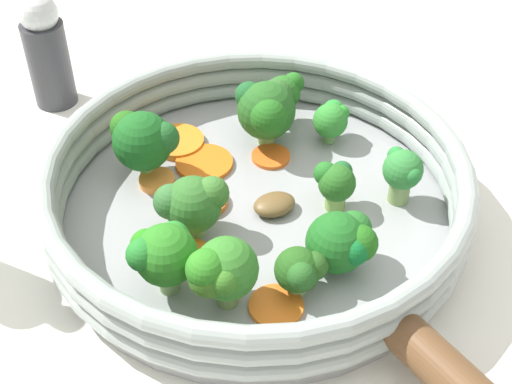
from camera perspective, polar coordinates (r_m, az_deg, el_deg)
The scene contains 25 objects.
ground_plane at distance 0.55m, azimuth 0.00°, elevation -2.24°, with size 4.00×4.00×0.00m, color white.
skillet at distance 0.54m, azimuth 0.00°, elevation -1.72°, with size 0.30×0.30×0.01m, color #939699.
skillet_rim_wall at distance 0.53m, azimuth 0.00°, elevation 0.63°, with size 0.32×0.32×0.05m.
skillet_rivet_left at distance 0.45m, azimuth 5.95°, elevation -12.75°, with size 0.01×0.01×0.01m, color #96949B.
skillet_rivet_right at distance 0.49m, azimuth 13.62°, elevation -7.84°, with size 0.01×0.01×0.01m, color #8F9997.
carrot_slice_0 at distance 0.58m, azimuth 1.20°, elevation 2.86°, with size 0.03×0.03×0.00m, color orange.
carrot_slice_1 at distance 0.54m, azimuth -4.20°, elevation -0.73°, with size 0.04×0.04×0.01m, color orange.
carrot_slice_2 at distance 0.56m, azimuth -7.93°, elevation 0.91°, with size 0.03×0.03×0.01m, color orange.
carrot_slice_3 at distance 0.50m, azimuth -5.19°, elevation -5.10°, with size 0.03×0.03×0.00m, color orange.
carrot_slice_4 at distance 0.60m, azimuth -6.32°, elevation 4.02°, with size 0.04×0.04×0.01m, color orange.
carrot_slice_5 at distance 0.47m, azimuth 1.62°, elevation -9.12°, with size 0.04×0.04×0.00m, color orange.
carrot_slice_6 at distance 0.58m, azimuth -4.16°, elevation 2.33°, with size 0.05×0.05×0.00m, color orange.
broccoli_floret_0 at distance 0.45m, azimuth -2.85°, elevation -6.37°, with size 0.04×0.05×0.05m.
broccoli_floret_1 at distance 0.55m, azimuth -9.04°, elevation 4.17°, with size 0.05×0.05×0.06m.
broccoli_floret_2 at distance 0.53m, azimuth 6.37°, elevation 0.81°, with size 0.03×0.03×0.04m.
broccoli_floret_3 at distance 0.54m, azimuth 11.64°, elevation 1.59°, with size 0.03×0.03×0.05m.
broccoli_floret_4 at distance 0.48m, azimuth 7.01°, elevation -3.96°, with size 0.05×0.05×0.05m.
broccoli_floret_5 at distance 0.47m, azimuth 3.61°, elevation -6.34°, with size 0.03×0.04×0.04m.
broccoli_floret_6 at distance 0.46m, azimuth -7.48°, elevation -4.88°, with size 0.04×0.05×0.05m.
broccoli_floret_7 at distance 0.50m, azimuth -5.18°, elevation -0.84°, with size 0.04×0.05×0.05m.
broccoli_floret_8 at distance 0.58m, azimuth 0.87°, elevation 6.66°, with size 0.06×0.05×0.06m.
broccoli_floret_9 at distance 0.61m, azimuth 2.23°, elevation 7.97°, with size 0.03×0.04×0.05m.
broccoli_floret_10 at distance 0.60m, azimuth 6.08°, elevation 5.84°, with size 0.03×0.03×0.04m.
mushroom_piece_0 at distance 0.53m, azimuth 1.48°, elevation -1.00°, with size 0.03×0.02×0.01m, color brown.
salt_shaker at distance 0.67m, azimuth -16.40°, elevation 10.74°, with size 0.04×0.04×0.11m.
Camera 1 is at (0.34, -0.21, 0.38)m, focal length 50.00 mm.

